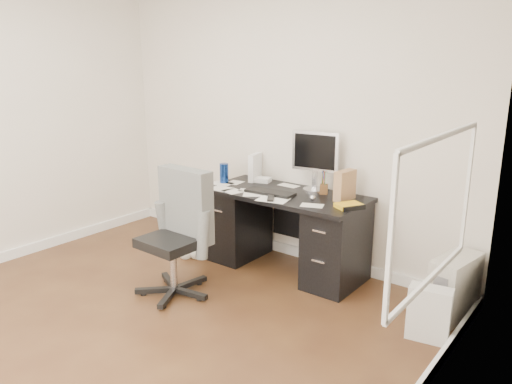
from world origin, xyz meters
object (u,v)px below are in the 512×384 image
at_px(lcd_monitor, 315,161).
at_px(office_chair, 172,235).
at_px(wicker_basket, 219,226).
at_px(desk, 285,229).
at_px(pc_tower, 455,287).
at_px(keyboard, 270,192).

height_order(lcd_monitor, office_chair, lcd_monitor).
bearing_deg(wicker_basket, desk, -4.87).
height_order(desk, pc_tower, desk).
xyz_separation_m(pc_tower, wicker_basket, (-2.43, 0.02, -0.02)).
xyz_separation_m(office_chair, pc_tower, (1.99, 1.05, -0.29)).
relative_size(lcd_monitor, keyboard, 1.21).
xyz_separation_m(keyboard, wicker_basket, (-0.81, 0.20, -0.54)).
xyz_separation_m(lcd_monitor, keyboard, (-0.26, -0.34, -0.27)).
height_order(office_chair, wicker_basket, office_chair).
bearing_deg(lcd_monitor, keyboard, -135.48).
distance_m(lcd_monitor, pc_tower, 1.58).
height_order(keyboard, office_chair, office_chair).
relative_size(lcd_monitor, wicker_basket, 1.27).
xyz_separation_m(office_chair, wicker_basket, (-0.44, 1.07, -0.31)).
bearing_deg(pc_tower, wicker_basket, -171.23).
relative_size(desk, keyboard, 3.23).
xyz_separation_m(keyboard, office_chair, (-0.36, -0.88, -0.23)).
bearing_deg(lcd_monitor, pc_tower, -14.13).
bearing_deg(pc_tower, desk, -168.70).
height_order(lcd_monitor, keyboard, lcd_monitor).
height_order(desk, lcd_monitor, lcd_monitor).
bearing_deg(wicker_basket, keyboard, -13.75).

